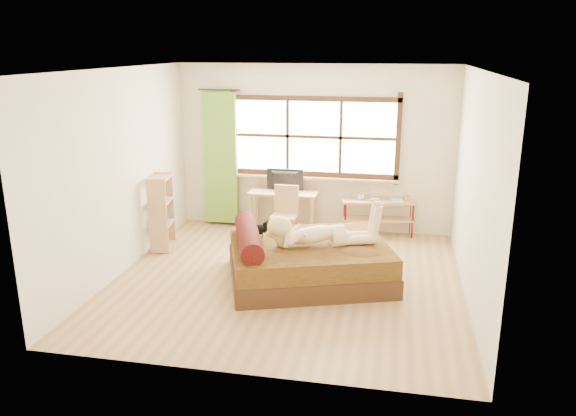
% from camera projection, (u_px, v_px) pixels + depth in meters
% --- Properties ---
extents(floor, '(4.50, 4.50, 0.00)m').
position_uv_depth(floor, '(287.00, 280.00, 7.39)').
color(floor, '#9E754C').
rests_on(floor, ground).
extents(ceiling, '(4.50, 4.50, 0.00)m').
position_uv_depth(ceiling, '(287.00, 69.00, 6.64)').
color(ceiling, white).
rests_on(ceiling, wall_back).
extents(wall_back, '(4.50, 0.00, 4.50)m').
position_uv_depth(wall_back, '(314.00, 149.00, 9.13)').
color(wall_back, silver).
rests_on(wall_back, floor).
extents(wall_front, '(4.50, 0.00, 4.50)m').
position_uv_depth(wall_front, '(237.00, 238.00, 4.89)').
color(wall_front, silver).
rests_on(wall_front, floor).
extents(wall_left, '(0.00, 4.50, 4.50)m').
position_uv_depth(wall_left, '(121.00, 172.00, 7.43)').
color(wall_left, silver).
rests_on(wall_left, floor).
extents(wall_right, '(0.00, 4.50, 4.50)m').
position_uv_depth(wall_right, '(475.00, 189.00, 6.59)').
color(wall_right, silver).
rests_on(wall_right, floor).
extents(window, '(2.80, 0.16, 1.46)m').
position_uv_depth(window, '(314.00, 139.00, 9.06)').
color(window, '#FFEDBF').
rests_on(window, wall_back).
extents(curtain, '(0.55, 0.10, 2.20)m').
position_uv_depth(curtain, '(221.00, 159.00, 9.36)').
color(curtain, '#4F9228').
rests_on(curtain, wall_back).
extents(bed, '(2.44, 2.19, 0.77)m').
position_uv_depth(bed, '(305.00, 260.00, 7.33)').
color(bed, black).
rests_on(bed, floor).
extents(woman, '(1.47, 0.84, 0.61)m').
position_uv_depth(woman, '(321.00, 222.00, 7.11)').
color(woman, beige).
rests_on(woman, bed).
extents(kitten, '(0.33, 0.21, 0.24)m').
position_uv_depth(kitten, '(257.00, 228.00, 7.47)').
color(kitten, black).
rests_on(kitten, bed).
extents(desk, '(1.11, 0.53, 0.69)m').
position_uv_depth(desk, '(284.00, 197.00, 9.14)').
color(desk, tan).
rests_on(desk, floor).
extents(monitor, '(0.61, 0.09, 0.35)m').
position_uv_depth(monitor, '(284.00, 180.00, 9.11)').
color(monitor, black).
rests_on(monitor, desk).
extents(chair, '(0.39, 0.39, 0.87)m').
position_uv_depth(chair, '(285.00, 210.00, 8.81)').
color(chair, tan).
rests_on(chair, floor).
extents(pipe_shelf, '(1.20, 0.46, 0.66)m').
position_uv_depth(pipe_shelf, '(379.00, 210.00, 9.02)').
color(pipe_shelf, tan).
rests_on(pipe_shelf, floor).
extents(cup, '(0.13, 0.13, 0.09)m').
position_uv_depth(cup, '(360.00, 197.00, 9.02)').
color(cup, gray).
rests_on(cup, pipe_shelf).
extents(book, '(0.22, 0.27, 0.02)m').
position_uv_depth(book, '(392.00, 200.00, 8.93)').
color(book, gray).
rests_on(book, pipe_shelf).
extents(bookshelf, '(0.35, 0.53, 1.12)m').
position_uv_depth(bookshelf, '(162.00, 212.00, 8.38)').
color(bookshelf, tan).
rests_on(bookshelf, floor).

